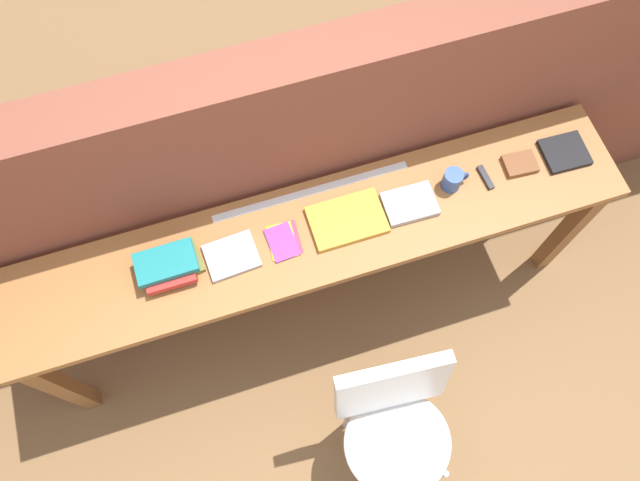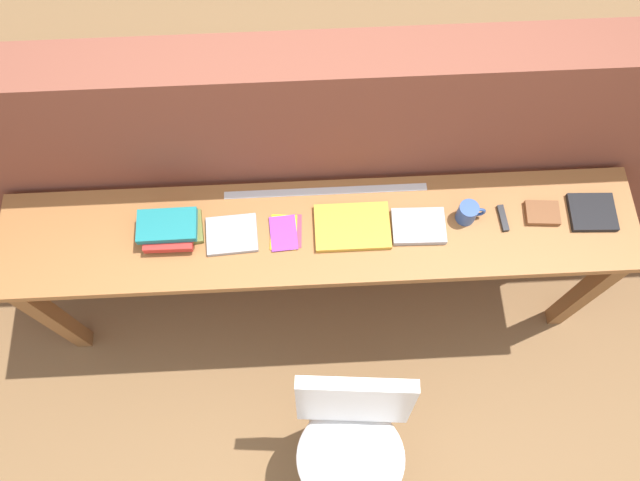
{
  "view_description": "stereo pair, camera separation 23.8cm",
  "coord_description": "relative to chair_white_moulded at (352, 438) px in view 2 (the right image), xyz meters",
  "views": [
    {
      "loc": [
        -0.28,
        -0.62,
        3.1
      ],
      "look_at": [
        0.0,
        0.25,
        0.9
      ],
      "focal_mm": 35.0,
      "sensor_mm": 36.0,
      "label": 1
    },
    {
      "loc": [
        -0.05,
        -0.67,
        3.1
      ],
      "look_at": [
        0.0,
        0.25,
        0.9
      ],
      "focal_mm": 35.0,
      "sensor_mm": 36.0,
      "label": 2
    }
  ],
  "objects": [
    {
      "name": "book_open_centre",
      "position": [
        0.04,
        0.75,
        0.36
      ],
      "size": [
        0.29,
        0.2,
        0.02
      ],
      "primitive_type": "cube",
      "rotation": [
        0.0,
        0.0,
        -0.0
      ],
      "color": "gold",
      "rests_on": "sideboard"
    },
    {
      "name": "multitool_folded",
      "position": [
        0.63,
        0.76,
        0.36
      ],
      "size": [
        0.03,
        0.11,
        0.02
      ],
      "primitive_type": "cube",
      "rotation": [
        0.0,
        0.0,
        0.07
      ],
      "color": "black",
      "rests_on": "sideboard"
    },
    {
      "name": "brick_wall_back",
      "position": [
        -0.09,
        1.09,
        0.22
      ],
      "size": [
        6.0,
        0.2,
        1.5
      ],
      "primitive_type": "cube",
      "color": "brown",
      "rests_on": "ground"
    },
    {
      "name": "sideboard",
      "position": [
        -0.09,
        0.75,
        0.21
      ],
      "size": [
        2.5,
        0.44,
        0.88
      ],
      "color": "#996033",
      "rests_on": "ground"
    },
    {
      "name": "ruler_metal_back_edge",
      "position": [
        -0.06,
        0.92,
        0.35
      ],
      "size": [
        0.81,
        0.03,
        0.0
      ],
      "primitive_type": "cube",
      "color": "silver",
      "rests_on": "sideboard"
    },
    {
      "name": "leather_journal_brown",
      "position": [
        0.78,
        0.77,
        0.37
      ],
      "size": [
        0.14,
        0.11,
        0.02
      ],
      "primitive_type": "cube",
      "rotation": [
        0.0,
        0.0,
        -0.07
      ],
      "color": "brown",
      "rests_on": "sideboard"
    },
    {
      "name": "pamphlet_pile_colourful",
      "position": [
        -0.22,
        0.74,
        0.36
      ],
      "size": [
        0.13,
        0.16,
        0.01
      ],
      "color": "#E5334C",
      "rests_on": "sideboard"
    },
    {
      "name": "book_grey_hardcover",
      "position": [
        0.29,
        0.74,
        0.37
      ],
      "size": [
        0.21,
        0.15,
        0.03
      ],
      "primitive_type": "cube",
      "rotation": [
        0.0,
        0.0,
        -0.02
      ],
      "color": "#9E9EA3",
      "rests_on": "sideboard"
    },
    {
      "name": "book_repair_rightmost",
      "position": [
        0.98,
        0.77,
        0.36
      ],
      "size": [
        0.18,
        0.17,
        0.02
      ],
      "primitive_type": "cube",
      "rotation": [
        0.0,
        0.0,
        -0.04
      ],
      "color": "black",
      "rests_on": "sideboard"
    },
    {
      "name": "magazine_cycling",
      "position": [
        -0.43,
        0.74,
        0.36
      ],
      "size": [
        0.2,
        0.17,
        0.02
      ],
      "primitive_type": "cube",
      "rotation": [
        0.0,
        0.0,
        0.06
      ],
      "color": "#9E9EA3",
      "rests_on": "sideboard"
    },
    {
      "name": "mug",
      "position": [
        0.48,
        0.77,
        0.4
      ],
      "size": [
        0.11,
        0.08,
        0.09
      ],
      "color": "#2D4C8C",
      "rests_on": "sideboard"
    },
    {
      "name": "chair_white_moulded",
      "position": [
        0.0,
        0.0,
        0.0
      ],
      "size": [
        0.48,
        0.49,
        0.89
      ],
      "color": "white",
      "rests_on": "ground"
    },
    {
      "name": "ground_plane",
      "position": [
        -0.09,
        0.45,
        -0.53
      ],
      "size": [
        40.0,
        40.0,
        0.0
      ],
      "primitive_type": "plane",
      "color": "brown"
    },
    {
      "name": "book_stack_leftmost",
      "position": [
        -0.66,
        0.76,
        0.4
      ],
      "size": [
        0.24,
        0.18,
        0.09
      ],
      "color": "olive",
      "rests_on": "sideboard"
    }
  ]
}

